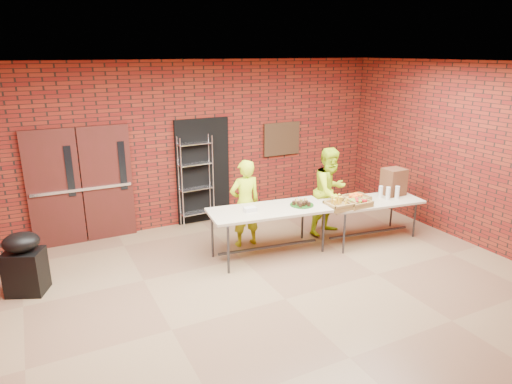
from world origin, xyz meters
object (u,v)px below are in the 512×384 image
covered_grill (24,263)px  volunteer_woman (245,203)px  coffee_dispenser (394,182)px  wire_rack (196,181)px  volunteer_man (330,191)px  table_right (371,204)px  table_left (269,213)px

covered_grill → volunteer_woman: 3.56m
coffee_dispenser → covered_grill: bearing=174.7°
wire_rack → covered_grill: wire_rack is taller
wire_rack → volunteer_man: size_ratio=1.08×
table_right → volunteer_woman: volunteer_woman is taller
table_left → coffee_dispenser: 2.60m
covered_grill → volunteer_man: 5.22m
covered_grill → volunteer_man: size_ratio=0.56×
table_left → volunteer_man: size_ratio=1.26×
table_left → volunteer_man: bearing=20.0°
volunteer_man → covered_grill: bearing=162.8°
coffee_dispenser → volunteer_man: bearing=155.6°
table_right → covered_grill: size_ratio=2.07×
covered_grill → wire_rack: bearing=49.1°
wire_rack → volunteer_man: wire_rack is taller
wire_rack → covered_grill: 3.47m
wire_rack → table_left: (0.59, -1.90, -0.14)m
table_right → volunteer_man: (-0.49, 0.59, 0.14)m
wire_rack → table_left: wire_rack is taller
table_right → coffee_dispenser: size_ratio=3.82×
table_right → volunteer_woman: (-2.16, 0.80, 0.09)m
table_right → covered_grill: (-5.70, 0.68, -0.23)m
volunteer_woman → wire_rack: bearing=-72.4°
wire_rack → table_right: bearing=-43.9°
table_right → coffee_dispenser: coffee_dispenser is taller
table_left → table_right: bearing=-0.1°
coffee_dispenser → volunteer_woman: (-2.75, 0.70, -0.22)m
volunteer_woman → table_right: bearing=159.9°
wire_rack → volunteer_woman: bearing=-76.7°
coffee_dispenser → volunteer_man: size_ratio=0.30×
table_left → coffee_dispenser: (2.58, -0.14, 0.25)m
volunteer_woman → covered_grill: bearing=2.2°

